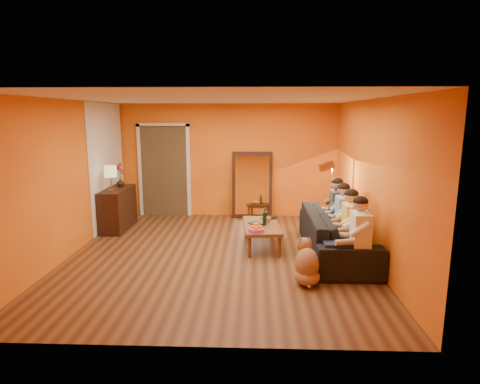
{
  "coord_description": "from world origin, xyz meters",
  "views": [
    {
      "loc": [
        0.61,
        -6.48,
        2.36
      ],
      "look_at": [
        0.35,
        0.5,
        1.0
      ],
      "focal_mm": 30.0,
      "sensor_mm": 36.0,
      "label": 1
    }
  ],
  "objects_px": {
    "tumbler": "(268,220)",
    "mirror_frame": "(252,185)",
    "wine_bottle": "(265,217)",
    "vase": "(120,182)",
    "table_lamp": "(111,179)",
    "laptop": "(271,219)",
    "person_mid_right": "(343,218)",
    "sideboard": "(118,209)",
    "person_mid_left": "(351,227)",
    "sofa": "(336,234)",
    "person_far_left": "(360,238)",
    "dog": "(307,261)",
    "coffee_table": "(262,236)",
    "person_far_right": "(337,211)",
    "floor_lamp": "(331,200)"
  },
  "relations": [
    {
      "from": "wine_bottle",
      "to": "person_far_left",
      "type": "bearing_deg",
      "value": -44.02
    },
    {
      "from": "person_mid_left",
      "to": "person_mid_right",
      "type": "relative_size",
      "value": 1.0
    },
    {
      "from": "dog",
      "to": "person_mid_left",
      "type": "xyz_separation_m",
      "value": [
        0.77,
        0.76,
        0.28
      ]
    },
    {
      "from": "person_far_left",
      "to": "person_far_right",
      "type": "relative_size",
      "value": 1.0
    },
    {
      "from": "floor_lamp",
      "to": "person_far_left",
      "type": "xyz_separation_m",
      "value": [
        0.03,
        -2.07,
        -0.11
      ]
    },
    {
      "from": "person_far_right",
      "to": "sofa",
      "type": "bearing_deg",
      "value": -101.31
    },
    {
      "from": "mirror_frame",
      "to": "floor_lamp",
      "type": "height_order",
      "value": "mirror_frame"
    },
    {
      "from": "person_far_right",
      "to": "vase",
      "type": "relative_size",
      "value": 6.99
    },
    {
      "from": "sofa",
      "to": "person_far_left",
      "type": "bearing_deg",
      "value": -172.59
    },
    {
      "from": "person_far_left",
      "to": "vase",
      "type": "xyz_separation_m",
      "value": [
        -4.37,
        2.69,
        0.33
      ]
    },
    {
      "from": "mirror_frame",
      "to": "sideboard",
      "type": "distance_m",
      "value": 3.01
    },
    {
      "from": "person_mid_left",
      "to": "tumbler",
      "type": "xyz_separation_m",
      "value": [
        -1.27,
        0.91,
        -0.14
      ]
    },
    {
      "from": "floor_lamp",
      "to": "person_mid_left",
      "type": "height_order",
      "value": "floor_lamp"
    },
    {
      "from": "dog",
      "to": "laptop",
      "type": "xyz_separation_m",
      "value": [
        -0.44,
        1.9,
        0.11
      ]
    },
    {
      "from": "tumbler",
      "to": "table_lamp",
      "type": "bearing_deg",
      "value": 167.74
    },
    {
      "from": "tumbler",
      "to": "mirror_frame",
      "type": "bearing_deg",
      "value": 98.6
    },
    {
      "from": "sideboard",
      "to": "wine_bottle",
      "type": "relative_size",
      "value": 3.81
    },
    {
      "from": "sideboard",
      "to": "person_mid_left",
      "type": "distance_m",
      "value": 4.76
    },
    {
      "from": "person_far_left",
      "to": "laptop",
      "type": "bearing_deg",
      "value": 125.52
    },
    {
      "from": "person_far_left",
      "to": "coffee_table",
      "type": "bearing_deg",
      "value": 135.94
    },
    {
      "from": "coffee_table",
      "to": "person_far_right",
      "type": "bearing_deg",
      "value": 8.36
    },
    {
      "from": "person_mid_left",
      "to": "person_far_right",
      "type": "bearing_deg",
      "value": 90.0
    },
    {
      "from": "floor_lamp",
      "to": "wine_bottle",
      "type": "xyz_separation_m",
      "value": [
        -1.31,
        -0.78,
        -0.14
      ]
    },
    {
      "from": "floor_lamp",
      "to": "wine_bottle",
      "type": "relative_size",
      "value": 4.65
    },
    {
      "from": "mirror_frame",
      "to": "table_lamp",
      "type": "height_order",
      "value": "mirror_frame"
    },
    {
      "from": "wine_bottle",
      "to": "coffee_table",
      "type": "bearing_deg",
      "value": 135.0
    },
    {
      "from": "floor_lamp",
      "to": "coffee_table",
      "type": "bearing_deg",
      "value": -150.77
    },
    {
      "from": "coffee_table",
      "to": "dog",
      "type": "bearing_deg",
      "value": -72.4
    },
    {
      "from": "coffee_table",
      "to": "person_far_right",
      "type": "distance_m",
      "value": 1.48
    },
    {
      "from": "tumbler",
      "to": "sofa",
      "type": "bearing_deg",
      "value": -22.18
    },
    {
      "from": "dog",
      "to": "person_mid_right",
      "type": "bearing_deg",
      "value": 50.23
    },
    {
      "from": "floor_lamp",
      "to": "sideboard",
      "type": "bearing_deg",
      "value": 176.23
    },
    {
      "from": "sideboard",
      "to": "person_far_left",
      "type": "xyz_separation_m",
      "value": [
        4.37,
        -2.44,
        0.18
      ]
    },
    {
      "from": "person_mid_left",
      "to": "vase",
      "type": "height_order",
      "value": "person_mid_left"
    },
    {
      "from": "wine_bottle",
      "to": "vase",
      "type": "bearing_deg",
      "value": 155.3
    },
    {
      "from": "sofa",
      "to": "mirror_frame",
      "type": "bearing_deg",
      "value": 29.93
    },
    {
      "from": "coffee_table",
      "to": "dog",
      "type": "xyz_separation_m",
      "value": [
        0.62,
        -1.55,
        0.12
      ]
    },
    {
      "from": "sideboard",
      "to": "tumbler",
      "type": "distance_m",
      "value": 3.25
    },
    {
      "from": "table_lamp",
      "to": "laptop",
      "type": "height_order",
      "value": "table_lamp"
    },
    {
      "from": "person_far_right",
      "to": "laptop",
      "type": "bearing_deg",
      "value": 177.9
    },
    {
      "from": "dog",
      "to": "wine_bottle",
      "type": "bearing_deg",
      "value": 101.49
    },
    {
      "from": "dog",
      "to": "vase",
      "type": "relative_size",
      "value": 3.77
    },
    {
      "from": "person_mid_right",
      "to": "sofa",
      "type": "bearing_deg",
      "value": -142.43
    },
    {
      "from": "coffee_table",
      "to": "person_far_left",
      "type": "bearing_deg",
      "value": -48.1
    },
    {
      "from": "table_lamp",
      "to": "person_mid_right",
      "type": "distance_m",
      "value": 4.52
    },
    {
      "from": "sideboard",
      "to": "tumbler",
      "type": "relative_size",
      "value": 11.96
    },
    {
      "from": "mirror_frame",
      "to": "person_mid_right",
      "type": "relative_size",
      "value": 1.25
    },
    {
      "from": "laptop",
      "to": "person_far_right",
      "type": "bearing_deg",
      "value": -38.18
    },
    {
      "from": "person_mid_right",
      "to": "tumbler",
      "type": "distance_m",
      "value": 1.33
    },
    {
      "from": "table_lamp",
      "to": "floor_lamp",
      "type": "distance_m",
      "value": 4.36
    }
  ]
}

